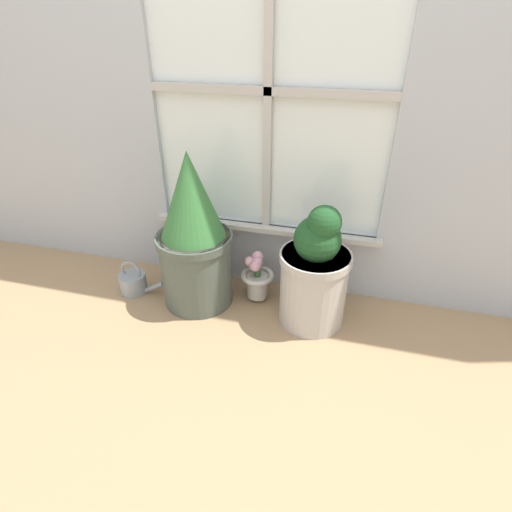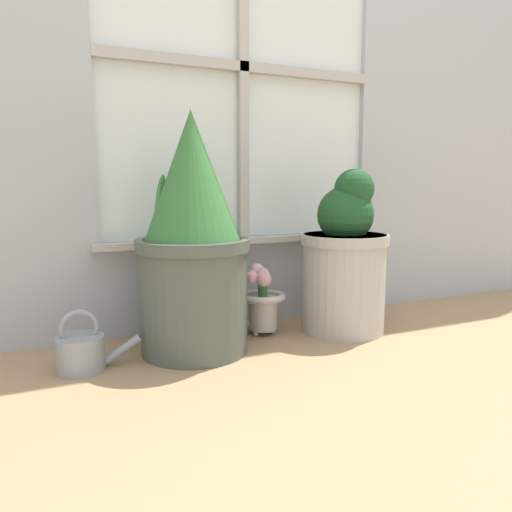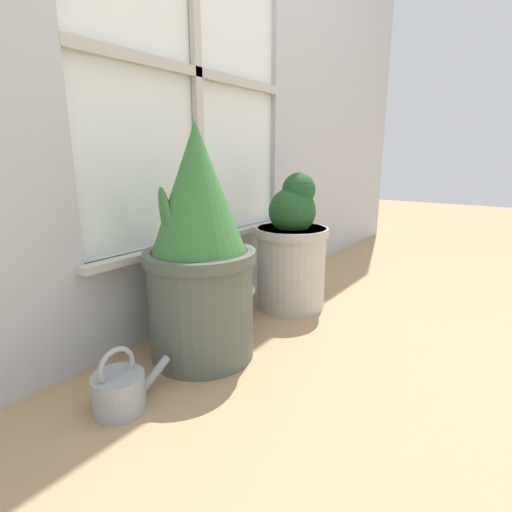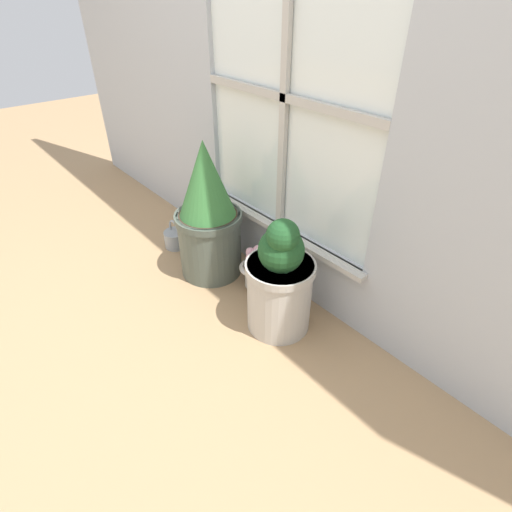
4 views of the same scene
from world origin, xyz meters
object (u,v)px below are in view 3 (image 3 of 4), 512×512
(potted_plant_right, at_px, (292,250))
(watering_can, at_px, (120,390))
(flower_vase, at_px, (234,293))
(potted_plant_left, at_px, (199,254))

(potted_plant_right, xyz_separation_m, watering_can, (-0.93, -0.02, -0.20))
(watering_can, bearing_deg, flower_vase, 9.82)
(flower_vase, bearing_deg, watering_can, -170.18)
(potted_plant_left, height_order, flower_vase, potted_plant_left)
(potted_plant_right, distance_m, watering_can, 0.95)
(potted_plant_left, height_order, potted_plant_right, potted_plant_left)
(potted_plant_left, distance_m, watering_can, 0.46)
(potted_plant_right, bearing_deg, potted_plant_left, 178.90)
(potted_plant_left, bearing_deg, potted_plant_right, -1.10)
(flower_vase, xyz_separation_m, watering_can, (-0.63, -0.11, -0.07))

